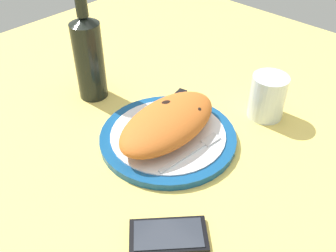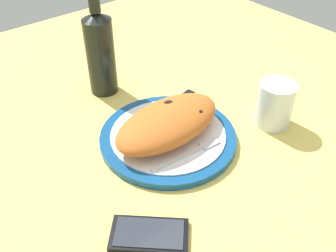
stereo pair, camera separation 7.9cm
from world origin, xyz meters
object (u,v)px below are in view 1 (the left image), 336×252
object	(u,v)px
calzone	(168,121)
knife	(168,107)
fork	(196,149)
wine_bottle	(89,56)
plate	(168,137)
smartphone	(168,236)
water_glass	(267,99)

from	to	relation	value
calzone	knife	xyz separation A→B (cm)	(6.30, 5.91, -2.45)
calzone	fork	xyz separation A→B (cm)	(-0.28, -7.73, -2.74)
calzone	wine_bottle	bearing A→B (deg)	90.22
plate	knife	size ratio (longest dim) A/B	1.40
calzone	fork	size ratio (longest dim) A/B	1.63
fork	knife	xyz separation A→B (cm)	(6.58, 13.65, 0.29)
wine_bottle	smartphone	bearing A→B (deg)	-113.16
plate	fork	xyz separation A→B (cm)	(0.03, -7.55, 1.17)
plate	wine_bottle	size ratio (longest dim) A/B	1.10
plate	wine_bottle	xyz separation A→B (cm)	(0.21, 25.19, 9.83)
plate	smartphone	world-z (taller)	plate
water_glass	wine_bottle	distance (cm)	41.83
plate	fork	bearing A→B (deg)	-89.77
smartphone	fork	bearing A→B (deg)	27.47
knife	water_glass	bearing A→B (deg)	-46.76
fork	wine_bottle	size ratio (longest dim) A/B	0.61
calzone	water_glass	xyz separation A→B (cm)	(21.50, -10.25, -0.42)
calzone	smartphone	distance (cm)	25.15
knife	calzone	bearing A→B (deg)	-136.82
calzone	fork	bearing A→B (deg)	-92.06
plate	knife	bearing A→B (deg)	42.69
knife	smartphone	distance (cm)	33.48
calzone	smartphone	xyz separation A→B (cm)	(-18.06, -16.98, -4.23)
knife	water_glass	distance (cm)	22.28
plate	smartphone	distance (cm)	24.44
calzone	knife	size ratio (longest dim) A/B	1.26
smartphone	wine_bottle	distance (cm)	46.78
knife	plate	bearing A→B (deg)	-137.31
plate	calzone	distance (cm)	3.92
knife	smartphone	world-z (taller)	knife
fork	wine_bottle	bearing A→B (deg)	89.69
water_glass	wine_bottle	world-z (taller)	wine_bottle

